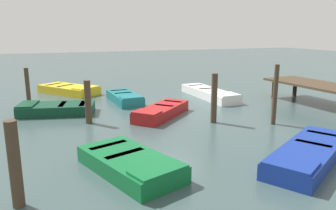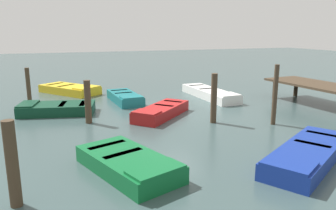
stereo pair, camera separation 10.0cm
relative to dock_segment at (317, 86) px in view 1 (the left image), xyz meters
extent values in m
plane|color=#384C4C|center=(-0.81, -6.75, -0.84)|extent=(80.00, 80.00, 0.00)
cube|color=#423323|center=(0.00, 0.00, 0.06)|extent=(4.82, 2.27, 0.10)
cylinder|color=#2E2318|center=(-1.92, 0.55, -0.41)|extent=(0.20, 0.20, 0.85)
cylinder|color=#2E2318|center=(-1.83, -0.81, -0.41)|extent=(0.20, 0.20, 0.85)
cube|color=silver|center=(-3.10, -3.70, -0.64)|extent=(4.10, 1.24, 0.40)
cube|color=#334772|center=(-3.10, -3.70, -0.50)|extent=(3.48, 0.97, 0.04)
cube|color=silver|center=(-1.52, -3.64, -0.41)|extent=(0.93, 1.01, 0.06)
cube|color=navy|center=(-3.41, -3.71, -0.46)|extent=(0.23, 0.85, 0.04)
cube|color=navy|center=(-4.52, -3.75, -0.46)|extent=(0.23, 0.85, 0.04)
cube|color=#14666B|center=(-3.54, -7.87, -0.64)|extent=(2.82, 1.19, 0.40)
cube|color=beige|center=(-3.54, -7.87, -0.50)|extent=(2.39, 0.94, 0.04)
cube|color=#14666B|center=(-2.46, -7.81, -0.41)|extent=(0.66, 0.97, 0.06)
cube|color=#9B9789|center=(-3.75, -7.88, -0.46)|extent=(0.24, 0.83, 0.04)
cube|color=#9B9789|center=(-4.51, -7.92, -0.46)|extent=(0.24, 0.83, 0.04)
cube|color=#0C3823|center=(-2.33, -10.88, -0.64)|extent=(1.96, 3.08, 0.40)
cube|color=maroon|center=(-2.33, -10.88, -0.50)|extent=(1.57, 2.59, 0.04)
cube|color=#0C3823|center=(-2.58, -11.96, -0.41)|extent=(1.32, 0.89, 0.06)
cube|color=maroon|center=(-2.28, -10.68, -0.46)|extent=(1.07, 0.43, 0.04)
cube|color=maroon|center=(-2.10, -9.91, -0.46)|extent=(1.07, 0.43, 0.04)
cube|color=#0F602D|center=(4.01, -9.54, -0.64)|extent=(3.05, 2.17, 0.40)
cube|color=orange|center=(4.01, -9.54, -0.50)|extent=(2.57, 1.75, 0.04)
cube|color=#0F602D|center=(5.03, -9.18, -0.41)|extent=(0.97, 1.33, 0.06)
cube|color=#B06E1E|center=(3.81, -9.60, -0.46)|extent=(0.53, 1.05, 0.04)
cube|color=#B06E1E|center=(3.09, -9.86, -0.46)|extent=(0.53, 1.05, 0.04)
cube|color=gold|center=(-6.68, -10.11, -0.64)|extent=(3.49, 3.12, 0.40)
cube|color=#4C3319|center=(-6.68, -10.11, -0.50)|extent=(2.91, 2.57, 0.04)
cube|color=gold|center=(-5.65, -9.34, -0.41)|extent=(1.35, 1.46, 0.06)
cube|color=#42301E|center=(-6.87, -10.26, -0.46)|extent=(0.82, 1.00, 0.04)
cube|color=#42301E|center=(-7.60, -10.81, -0.46)|extent=(0.82, 1.00, 0.04)
cube|color=navy|center=(5.00, -5.12, -0.64)|extent=(2.91, 3.82, 0.40)
cube|color=silver|center=(5.00, -5.12, -0.50)|extent=(2.40, 3.21, 0.04)
cube|color=navy|center=(5.75, -6.38, -0.41)|extent=(1.31, 1.24, 0.06)
cube|color=#A4A49F|center=(4.86, -4.88, -0.46)|extent=(0.88, 0.63, 0.04)
cube|color=#A4A49F|center=(4.33, -3.99, -0.46)|extent=(0.88, 0.63, 0.04)
cube|color=maroon|center=(-0.47, -7.14, -0.64)|extent=(2.76, 2.84, 0.40)
cube|color=black|center=(-0.47, -7.14, -0.50)|extent=(2.29, 2.37, 0.04)
cube|color=maroon|center=(0.31, -7.97, -0.41)|extent=(1.11, 1.10, 0.06)
cube|color=black|center=(-0.62, -6.98, -0.46)|extent=(0.72, 0.69, 0.04)
cube|color=black|center=(-1.18, -6.39, -0.46)|extent=(0.72, 0.69, 0.04)
cylinder|color=#423323|center=(-4.56, -11.99, -0.02)|extent=(0.19, 0.19, 1.64)
cylinder|color=#423323|center=(-0.53, -9.88, -0.07)|extent=(0.23, 0.23, 1.55)
cylinder|color=#423323|center=(4.77, -11.88, 0.00)|extent=(0.23, 0.23, 1.68)
cylinder|color=#423323|center=(1.91, -3.79, 0.22)|extent=(0.16, 0.16, 2.11)
cylinder|color=#423323|center=(0.98, -5.67, 0.05)|extent=(0.22, 0.22, 1.78)
camera|label=1|loc=(10.97, -11.23, 2.40)|focal=34.82mm
camera|label=2|loc=(11.01, -11.13, 2.40)|focal=34.82mm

